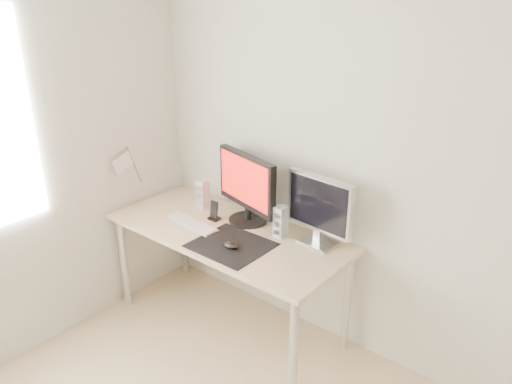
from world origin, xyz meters
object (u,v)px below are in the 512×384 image
Objects in this scene: speaker_left at (203,194)px; speaker_right at (280,222)px; phone_dock at (214,214)px; main_monitor at (247,186)px; mouse at (230,245)px; second_monitor at (320,207)px; desk at (227,241)px; keyboard at (191,224)px.

speaker_right is (0.68, -0.01, 0.00)m from speaker_left.
speaker_right is at bearing 10.02° from phone_dock.
main_monitor is 0.34m from speaker_right.
main_monitor is at bearing 32.57° from phone_dock.
mouse is 0.63m from speaker_left.
phone_dock is at bearing -25.91° from speaker_left.
mouse is 0.22× the size of second_monitor.
phone_dock is (-0.72, -0.16, -0.20)m from second_monitor.
desk is (-0.17, 0.16, -0.10)m from mouse.
desk is 7.87× the size of speaker_right.
mouse is at bearing -134.59° from second_monitor.
desk is at bearing 20.04° from keyboard.
main_monitor is 0.31m from phone_dock.
second_monitor is at bearing 3.97° from main_monitor.
speaker_right is at bearing -163.24° from second_monitor.
main_monitor is at bearing -176.03° from second_monitor.
speaker_left is 0.48× the size of keyboard.
keyboard is at bearing -159.96° from desk.
speaker_left is (-0.36, 0.16, 0.18)m from desk.
speaker_left is 0.22m from phone_dock.
second_monitor is 2.22× the size of speaker_left.
mouse reaches higher than desk.
phone_dock is at bearing -147.43° from main_monitor.
phone_dock is (-0.17, 0.06, 0.12)m from desk.
mouse is 0.57m from second_monitor.
main_monitor is at bearing 173.71° from speaker_right.
main_monitor is 0.41m from speaker_left.
speaker_left is at bearing 149.42° from mouse.
speaker_right is 1.54× the size of phone_dock.
second_monitor is (0.53, 0.04, -0.01)m from main_monitor.
keyboard is at bearing -62.76° from speaker_left.
main_monitor reaches higher than desk.
speaker_right reaches higher than keyboard.
desk is 2.94× the size of main_monitor.
main_monitor reaches higher than speaker_left.
speaker_left is (-0.54, 0.32, 0.08)m from mouse.
mouse is at bearing -33.02° from phone_dock.
desk is 7.87× the size of speaker_left.
mouse is at bearing -114.61° from speaker_right.
phone_dock reaches higher than desk.
speaker_left and speaker_right have the same top height.
main_monitor is 1.27× the size of keyboard.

